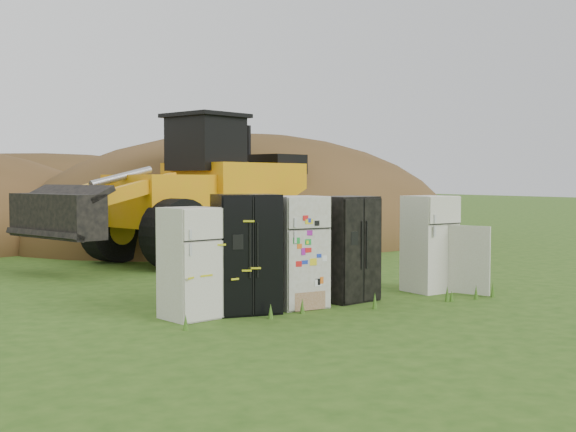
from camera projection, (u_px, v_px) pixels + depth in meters
name	position (u px, v px, depth m)	size (l,w,h in m)	color
ground	(324.00, 303.00, 11.68)	(120.00, 120.00, 0.00)	#2A4C14
fridge_leftmost	(190.00, 263.00, 10.40)	(0.71, 0.68, 1.61)	silver
fridge_black_side	(246.00, 254.00, 10.86)	(0.93, 0.74, 1.79)	black
fridge_sticker	(297.00, 252.00, 11.33)	(0.78, 0.72, 1.75)	silver
fridge_dark_mid	(347.00, 249.00, 11.92)	(0.88, 0.72, 1.73)	black
fridge_open_door	(429.00, 244.00, 12.90)	(0.78, 0.72, 1.71)	silver
wheel_loader	(178.00, 187.00, 17.39)	(7.51, 3.04, 3.63)	orange
dirt_mound_right	(247.00, 240.00, 23.77)	(15.39, 11.28, 6.98)	#443116
dirt_mound_back	(46.00, 231.00, 27.73)	(19.16, 12.77, 5.98)	#443116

